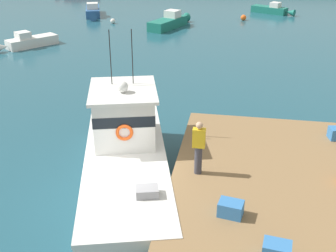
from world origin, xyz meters
The scene contains 12 objects.
ground_plane centered at (0.00, 0.00, 0.00)m, with size 200.00×200.00×0.00m, color #1E4C5B.
dock centered at (4.80, 0.00, 1.07)m, with size 6.00×9.00×1.20m.
main_fishing_boat centered at (0.05, 1.30, 1.01)m, with size 4.61×9.93×4.80m.
crate_single_by_cleat centered at (4.58, -3.05, 1.41)m, with size 0.60×0.44×0.43m, color #3370B2.
crate_stack_mid_dock centered at (3.55, -1.66, 1.39)m, with size 0.60×0.44×0.38m, color #3370B2.
deckhand_by_the_boat centered at (2.53, 0.19, 2.06)m, with size 0.36×0.22×1.63m.
moored_boat_near_channel centered at (-11.16, 16.73, 0.38)m, with size 3.38×4.00×1.12m.
moored_boat_far_left centered at (-2.42, 24.69, 0.46)m, with size 2.96×5.30×1.35m.
moored_boat_outer_mooring centered at (-10.41, 28.31, 0.43)m, with size 2.53×4.94×1.25m.
moored_boat_mid_harbor centered at (6.25, 32.41, 0.37)m, with size 4.16×2.74×1.08m.
mooring_buoy_spare_mooring centered at (3.57, 28.63, 0.25)m, with size 0.50×0.50×0.50m, color #EA5B19.
mooring_buoy_inshore centered at (-7.59, 25.32, 0.22)m, with size 0.43×0.43×0.43m, color silver.
Camera 1 is at (3.49, -10.40, 7.74)m, focal length 45.33 mm.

